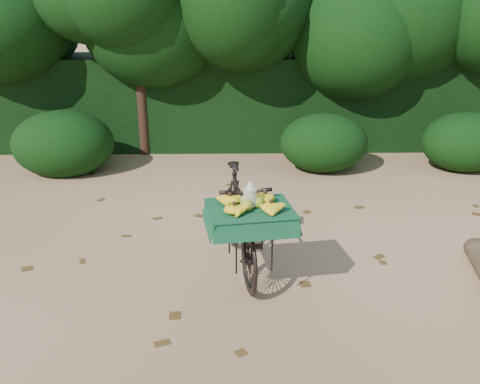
{
  "coord_description": "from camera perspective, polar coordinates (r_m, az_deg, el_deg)",
  "views": [
    {
      "loc": [
        -0.12,
        -4.24,
        2.72
      ],
      "look_at": [
        -0.03,
        0.65,
        0.93
      ],
      "focal_mm": 38.0,
      "sensor_mm": 36.0,
      "label": 1
    }
  ],
  "objects": [
    {
      "name": "ground",
      "position": [
        5.04,
        0.44,
        -12.59
      ],
      "size": [
        80.0,
        80.0,
        0.0
      ],
      "primitive_type": "plane",
      "color": "tan",
      "rests_on": "ground"
    },
    {
      "name": "vendor_bicycle",
      "position": [
        5.46,
        -0.05,
        -3.11
      ],
      "size": [
        0.94,
        1.94,
        1.12
      ],
      "rotation": [
        0.0,
        0.0,
        0.16
      ],
      "color": "black",
      "rests_on": "ground"
    },
    {
      "name": "hedge_backdrop",
      "position": [
        10.7,
        -0.45,
        10.28
      ],
      "size": [
        26.0,
        1.8,
        1.8
      ],
      "primitive_type": "cube",
      "color": "black",
      "rests_on": "ground"
    },
    {
      "name": "tree_row",
      "position": [
        9.78,
        -4.37,
        15.8
      ],
      "size": [
        14.5,
        2.0,
        4.0
      ],
      "primitive_type": null,
      "color": "black",
      "rests_on": "ground"
    },
    {
      "name": "bush_clumps",
      "position": [
        8.86,
        2.96,
        5.2
      ],
      "size": [
        8.8,
        1.7,
        0.9
      ],
      "primitive_type": null,
      "color": "black",
      "rests_on": "ground"
    },
    {
      "name": "leaf_litter",
      "position": [
        5.6,
        0.26,
        -8.95
      ],
      "size": [
        7.0,
        7.3,
        0.01
      ],
      "primitive_type": null,
      "color": "#4D3414",
      "rests_on": "ground"
    }
  ]
}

